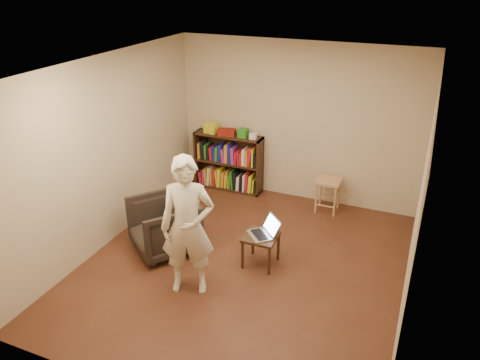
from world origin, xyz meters
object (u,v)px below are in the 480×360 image
at_px(stool, 328,186).
at_px(laptop, 264,231).
at_px(side_table, 261,240).
at_px(bookshelf, 229,165).
at_px(person, 188,227).
at_px(armchair, 164,226).

bearing_deg(stool, laptop, -103.80).
bearing_deg(stool, side_table, -104.50).
distance_m(bookshelf, laptop, 2.36).
relative_size(side_table, person, 0.25).
bearing_deg(armchair, person, -1.85).
relative_size(stool, person, 0.31).
bearing_deg(armchair, side_table, 46.49).
xyz_separation_m(laptop, person, (-0.64, -0.84, 0.38)).
height_order(stool, laptop, laptop).
bearing_deg(person, laptop, 32.09).
distance_m(laptop, person, 1.13).
height_order(bookshelf, person, person).
bearing_deg(stool, armchair, -132.20).
bearing_deg(side_table, stool, 75.50).
distance_m(armchair, side_table, 1.36).
xyz_separation_m(armchair, side_table, (1.34, 0.19, -0.02)).
distance_m(bookshelf, armchair, 2.15).
bearing_deg(laptop, side_table, -87.01).
xyz_separation_m(side_table, laptop, (0.03, 0.03, 0.13)).
bearing_deg(laptop, person, -81.31).
bearing_deg(bookshelf, person, -75.44).
bearing_deg(armchair, bookshelf, 128.08).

